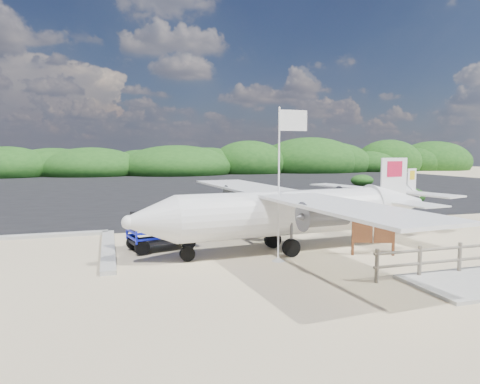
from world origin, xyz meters
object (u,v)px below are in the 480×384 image
object	(u,v)px
crew_b	(239,213)
aircraft_large	(264,192)
flagpole	(278,261)
aircraft_small	(58,186)
baggage_cart	(161,250)
signboard	(373,255)
crew_c	(274,219)
crew_a	(210,217)

from	to	relation	value
crew_b	aircraft_large	world-z (taller)	aircraft_large
flagpole	aircraft_small	size ratio (longest dim) A/B	0.71
crew_b	aircraft_large	bearing A→B (deg)	-124.65
baggage_cart	signboard	xyz separation A→B (m)	(7.34, -3.22, 0.00)
crew_c	aircraft_small	world-z (taller)	crew_c
signboard	crew_c	world-z (taller)	crew_c
signboard	crew_a	xyz separation A→B (m)	(-4.81, 5.62, 0.79)
crew_b	aircraft_small	xyz separation A→B (m)	(-11.17, 31.29, -0.91)
flagpole	crew_b	bearing A→B (deg)	87.56
signboard	crew_a	world-z (taller)	crew_a
crew_a	aircraft_small	world-z (taller)	crew_a
signboard	baggage_cart	bearing A→B (deg)	175.98
flagpole	aircraft_large	distance (m)	25.10
crew_c	signboard	bearing A→B (deg)	109.80
baggage_cart	aircraft_large	bearing A→B (deg)	46.25
crew_a	aircraft_large	size ratio (longest dim) A/B	0.11
flagpole	crew_c	size ratio (longest dim) A/B	2.84
signboard	aircraft_small	size ratio (longest dim) A/B	0.22
crew_a	aircraft_large	bearing A→B (deg)	-141.87
baggage_cart	crew_a	bearing A→B (deg)	29.62
baggage_cart	crew_b	world-z (taller)	crew_b
aircraft_large	aircraft_small	world-z (taller)	aircraft_large
flagpole	crew_a	size ratio (longest dim) A/B	3.37
aircraft_large	aircraft_small	size ratio (longest dim) A/B	2.01
crew_a	aircraft_large	distance (m)	20.64
crew_b	aircraft_large	xyz separation A→B (m)	(8.01, 18.34, -0.91)
flagpole	crew_c	xyz separation A→B (m)	(1.10, 3.19, 0.94)
signboard	aircraft_large	bearing A→B (deg)	98.84
aircraft_small	signboard	bearing A→B (deg)	95.45
crew_c	aircraft_large	distance (m)	21.74
flagpole	signboard	world-z (taller)	flagpole
crew_a	crew_c	distance (m)	3.14
crew_a	aircraft_large	world-z (taller)	aircraft_large
signboard	aircraft_large	size ratio (longest dim) A/B	0.11
crew_b	aircraft_small	bearing A→B (deg)	-81.40
signboard	crew_c	size ratio (longest dim) A/B	0.89
signboard	crew_a	distance (m)	7.44
flagpole	crew_b	xyz separation A→B (m)	(0.23, 5.37, 0.91)
baggage_cart	crew_a	size ratio (longest dim) A/B	1.65
crew_a	crew_b	world-z (taller)	crew_b
flagpole	crew_c	bearing A→B (deg)	70.96
flagpole	crew_b	world-z (taller)	flagpole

